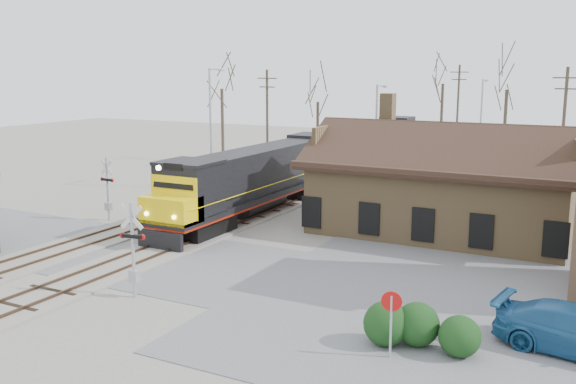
% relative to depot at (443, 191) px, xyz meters
% --- Properties ---
extents(ground, '(140.00, 140.00, 0.00)m').
position_rel_depot_xyz_m(ground, '(-11.99, -12.00, -2.41)').
color(ground, gray).
rests_on(ground, ground).
extents(road, '(60.00, 9.00, 0.03)m').
position_rel_depot_xyz_m(road, '(-11.99, -12.00, -2.39)').
color(road, '#5E5E63').
rests_on(road, ground).
extents(parking_lot, '(22.00, 26.00, 0.03)m').
position_rel_depot_xyz_m(parking_lot, '(6.01, -8.00, -2.39)').
color(parking_lot, '#5E5E63').
rests_on(parking_lot, ground).
extents(track_main, '(3.40, 90.00, 0.24)m').
position_rel_depot_xyz_m(track_main, '(-11.99, 3.00, -2.34)').
color(track_main, gray).
rests_on(track_main, ground).
extents(track_siding, '(3.40, 90.00, 0.24)m').
position_rel_depot_xyz_m(track_siding, '(-16.49, 3.00, -2.34)').
color(track_siding, gray).
rests_on(track_siding, ground).
extents(depot, '(15.20, 9.31, 7.90)m').
position_rel_depot_xyz_m(depot, '(0.00, 0.00, 0.00)').
color(depot, olive).
rests_on(depot, ground).
extents(locomotive_lead, '(3.01, 20.16, 4.48)m').
position_rel_depot_xyz_m(locomotive_lead, '(-11.99, -1.37, -0.06)').
color(locomotive_lead, black).
rests_on(locomotive_lead, ground).
extents(locomotive_trailing, '(3.01, 20.16, 4.24)m').
position_rel_depot_xyz_m(locomotive_trailing, '(-11.99, 19.07, -0.06)').
color(locomotive_trailing, black).
rests_on(locomotive_trailing, ground).
extents(crossbuck_near, '(1.14, 0.31, 4.03)m').
position_rel_depot_xyz_m(crossbuck_near, '(-8.53, -16.80, -0.51)').
color(crossbuck_near, '#A5A8AD').
rests_on(crossbuck_near, ground).
extents(crossbuck_far, '(1.14, 0.30, 3.98)m').
position_rel_depot_xyz_m(crossbuck_far, '(-19.26, -6.79, -0.53)').
color(crossbuck_far, '#A5A8AD').
rests_on(crossbuck_far, ground).
extents(do_not_enter_sign, '(0.68, 0.18, 2.31)m').
position_rel_depot_xyz_m(do_not_enter_sign, '(2.75, -17.38, -0.81)').
color(do_not_enter_sign, '#A5A8AD').
rests_on(do_not_enter_sign, ground).
extents(hedge_a, '(1.55, 1.55, 1.55)m').
position_rel_depot_xyz_m(hedge_a, '(2.28, -16.48, -1.63)').
color(hedge_a, black).
rests_on(hedge_a, ground).
extents(hedge_b, '(1.53, 1.53, 1.53)m').
position_rel_depot_xyz_m(hedge_b, '(3.24, -16.01, -1.64)').
color(hedge_b, black).
rests_on(hedge_b, ground).
extents(hedge_c, '(1.40, 1.40, 1.40)m').
position_rel_depot_xyz_m(hedge_c, '(4.73, -16.20, -1.71)').
color(hedge_c, black).
rests_on(hedge_c, ground).
extents(streetlight_a, '(0.25, 2.04, 9.44)m').
position_rel_depot_xyz_m(streetlight_a, '(-19.77, 5.51, 2.86)').
color(streetlight_a, '#A5A8AD').
rests_on(streetlight_a, ground).
extents(streetlight_b, '(0.25, 2.04, 8.28)m').
position_rel_depot_xyz_m(streetlight_b, '(-6.79, 7.46, 2.26)').
color(streetlight_b, '#A5A8AD').
rests_on(streetlight_b, ground).
extents(streetlight_c, '(0.25, 2.04, 8.44)m').
position_rel_depot_xyz_m(streetlight_c, '(-3.05, 25.94, 2.35)').
color(streetlight_c, '#A5A8AD').
rests_on(streetlight_c, ground).
extents(utility_pole_a, '(2.00, 0.24, 9.31)m').
position_rel_depot_xyz_m(utility_pole_a, '(-20.83, 16.29, 2.47)').
color(utility_pole_a, '#382D23').
rests_on(utility_pole_a, ground).
extents(utility_pole_b, '(2.00, 0.24, 9.83)m').
position_rel_depot_xyz_m(utility_pole_b, '(-7.48, 35.48, 2.73)').
color(utility_pole_b, '#382D23').
rests_on(utility_pole_b, ground).
extents(utility_pole_c, '(2.00, 0.24, 9.52)m').
position_rel_depot_xyz_m(utility_pole_c, '(4.97, 15.27, 2.58)').
color(utility_pole_c, '#382D23').
rests_on(utility_pole_c, ground).
extents(tree_a, '(4.93, 4.93, 12.08)m').
position_rel_depot_xyz_m(tree_a, '(-27.68, 19.06, 6.20)').
color(tree_a, '#382D23').
rests_on(tree_a, ground).
extents(tree_b, '(4.02, 4.02, 9.86)m').
position_rel_depot_xyz_m(tree_b, '(-19.23, 24.11, 4.61)').
color(tree_b, '#382D23').
rests_on(tree_b, ground).
extents(tree_c, '(5.21, 5.21, 12.76)m').
position_rel_depot_xyz_m(tree_c, '(-8.69, 33.33, 6.69)').
color(tree_c, '#382D23').
rests_on(tree_c, ground).
extents(tree_d, '(4.97, 4.97, 12.18)m').
position_rel_depot_xyz_m(tree_d, '(-1.11, 27.44, 6.27)').
color(tree_d, '#382D23').
rests_on(tree_d, ground).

